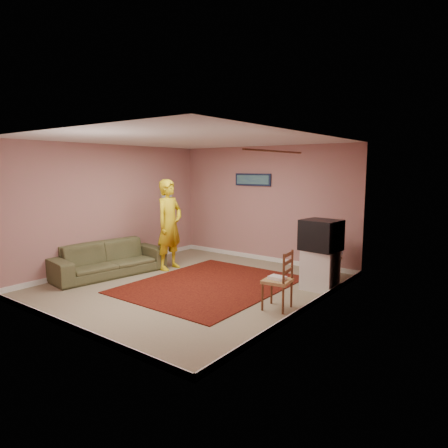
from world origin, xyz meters
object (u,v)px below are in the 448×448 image
Objects in this scene: chair_a at (328,252)px; chair_b at (277,274)px; person at (170,225)px; sofa at (108,259)px; crt_tv at (321,235)px; tv_cabinet at (320,270)px.

chair_b is at bearing -80.82° from chair_a.
chair_b is at bearing -108.66° from person.
sofa is 1.18× the size of person.
crt_tv reaches higher than chair_a.
tv_cabinet is at bearing -0.00° from crt_tv.
crt_tv is 1.39× the size of chair_b.
tv_cabinet is at bearing -84.30° from person.
chair_b is (-0.10, -1.32, -0.42)m from crt_tv.
chair_a is (-0.13, 0.67, 0.18)m from tv_cabinet.
tv_cabinet is 0.71m from chair_a.
person is (0.63, 1.09, 0.62)m from sofa.
person reaches higher than sofa.
tv_cabinet is 0.37× the size of person.
crt_tv is 3.16m from person.
chair_b is (-0.11, -1.32, 0.20)m from tv_cabinet.
tv_cabinet is at bearing -70.31° from chair_a.
person reaches higher than tv_cabinet.
chair_b reaches higher than tv_cabinet.
chair_a is at bearing 173.44° from chair_b.
crt_tv is (-0.01, 0.00, 0.62)m from tv_cabinet.
crt_tv reaches higher than tv_cabinet.
chair_a is (-0.13, 0.67, -0.43)m from crt_tv.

